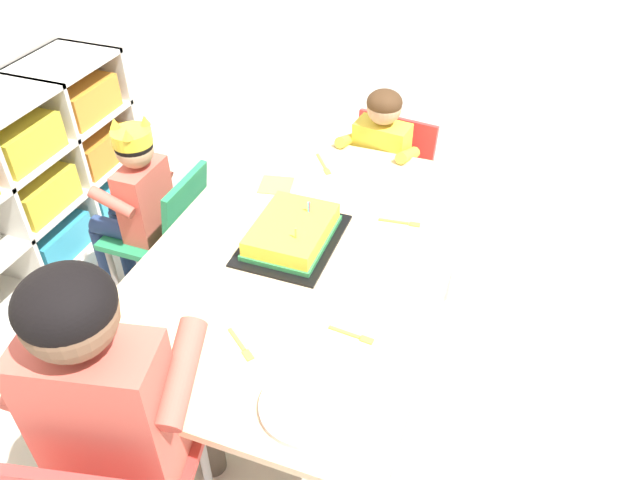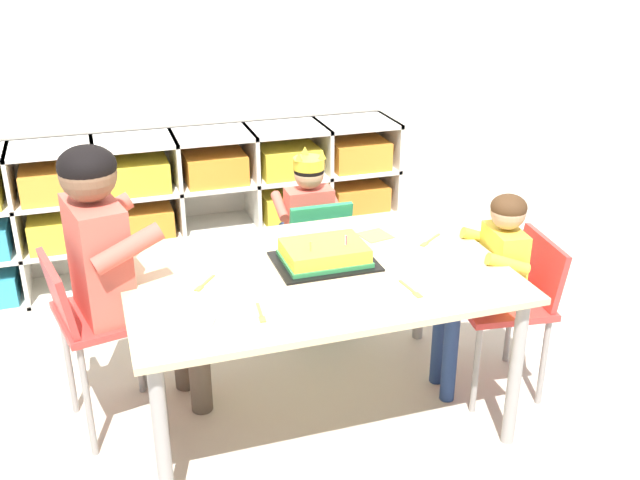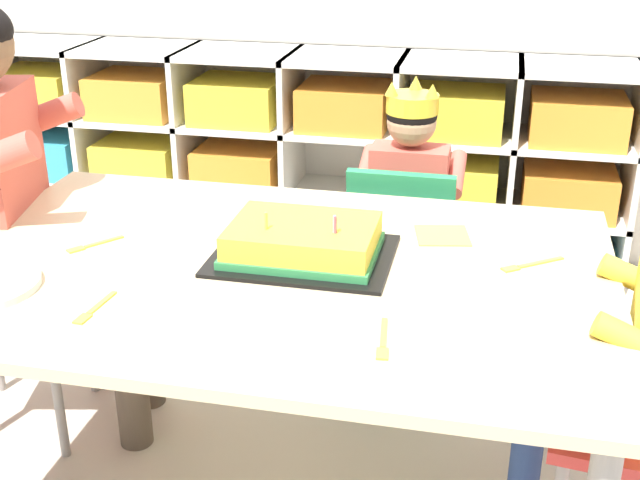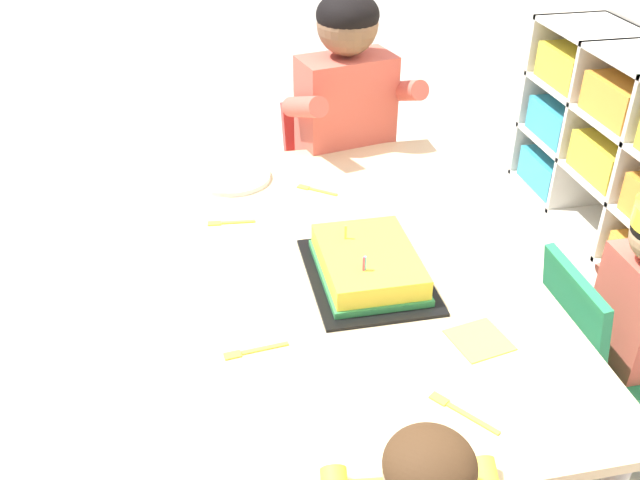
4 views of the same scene
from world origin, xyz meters
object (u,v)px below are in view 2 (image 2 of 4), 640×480
Objects in this scene: paper_plate_stack at (179,319)px; classroom_chair_adult_side at (93,319)px; classroom_chair_blue at (314,251)px; guest_at_table_side at (490,269)px; fork_near_child_seat at (429,241)px; adult_helper_seated at (118,255)px; fork_at_table_front_edge at (204,284)px; child_with_crown at (306,214)px; classroom_chair_guest_side at (511,296)px; birthday_cake_on_tray at (324,255)px; fork_near_cake_tray at (411,290)px; fork_by_napkin at (261,314)px; activity_table at (316,285)px.

classroom_chair_adult_side is at bearing 123.96° from paper_plate_stack.
guest_at_table_side is at bearing 126.97° from classroom_chair_blue.
classroom_chair_adult_side is 0.49m from paper_plate_stack.
classroom_chair_blue is 5.17× the size of fork_near_child_seat.
fork_at_table_front_edge is at bearing -136.40° from adult_helper_seated.
fork_near_child_seat is (0.31, -0.63, 0.09)m from child_with_crown.
classroom_chair_blue is 0.85m from guest_at_table_side.
classroom_chair_blue is 0.77× the size of child_with_crown.
guest_at_table_side reaches higher than paper_plate_stack.
classroom_chair_guest_side is at bearing -110.21° from classroom_chair_adult_side.
birthday_cake_on_tray is (-0.64, 0.09, 0.11)m from guest_at_table_side.
classroom_chair_blue reaches higher than paper_plate_stack.
guest_at_table_side reaches higher than fork_near_cake_tray.
adult_helper_seated reaches higher than classroom_chair_blue.
classroom_chair_adult_side is at bearing 171.85° from birthday_cake_on_tray.
birthday_cake_on_tray is at bearing -113.33° from adult_helper_seated.
fork_by_napkin is 0.85m from fork_near_child_seat.
guest_at_table_side is 6.54× the size of fork_by_napkin.
fork_by_napkin is at bearing -72.05° from classroom_chair_guest_side.
adult_helper_seated reaches higher than activity_table.
activity_table is 5.92× the size of paper_plate_stack.
fork_by_napkin is (-0.46, -0.88, 0.23)m from classroom_chair_blue.
fork_near_child_seat is at bearing -106.25° from adult_helper_seated.
birthday_cake_on_tray is 0.63m from paper_plate_stack.
child_with_crown is 1.20× the size of classroom_chair_adult_side.
child_with_crown is at bearing -69.63° from adult_helper_seated.
classroom_chair_blue is 0.60× the size of adult_helper_seated.
adult_helper_seated is 1.03m from fork_near_cake_tray.
birthday_cake_on_tray is at bearing -90.75° from classroom_chair_guest_side.
classroom_chair_blue is 1.08m from classroom_chair_adult_side.
activity_table is 2.11× the size of classroom_chair_guest_side.
classroom_chair_adult_side reaches higher than fork_near_child_seat.
activity_table is 0.52m from fork_near_child_seat.
fork_by_napkin is at bearing -136.07° from activity_table.
child_with_crown is 1.10m from fork_by_napkin.
classroom_chair_guest_side is 2.81× the size of paper_plate_stack.
adult_helper_seated is at bearing 47.38° from fork_by_napkin.
guest_at_table_side reaches higher than classroom_chair_adult_side.
classroom_chair_guest_side is 4.69× the size of fork_near_cake_tray.
child_with_crown reaches higher than fork_by_napkin.
activity_table is at bearing 73.36° from classroom_chair_blue.
guest_at_table_side is (0.69, -0.04, -0.02)m from activity_table.
fork_at_table_front_edge is (-0.40, 0.01, 0.06)m from activity_table.
child_with_crown reaches higher than fork_at_table_front_edge.
classroom_chair_guest_side is 5.07× the size of fork_near_child_seat.
child_with_crown is at bearing -1.29° from fork_at_table_front_edge.
fork_near_child_seat is (1.02, 0.33, -0.01)m from paper_plate_stack.
classroom_chair_blue is 2.86× the size of paper_plate_stack.
paper_plate_stack is (0.26, -0.39, 0.16)m from classroom_chair_adult_side.
fork_near_child_seat is at bearing -104.85° from classroom_chair_adult_side.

